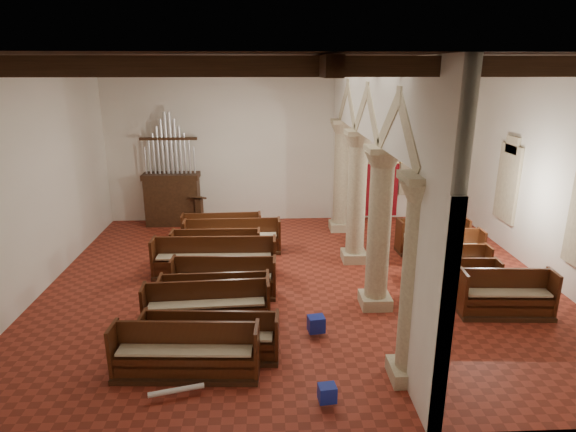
% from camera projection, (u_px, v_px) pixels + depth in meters
% --- Properties ---
extents(floor, '(14.00, 14.00, 0.00)m').
position_uv_depth(floor, '(300.00, 282.00, 13.61)').
color(floor, maroon).
rests_on(floor, ground).
extents(ceiling, '(14.00, 14.00, 0.00)m').
position_uv_depth(ceiling, '(302.00, 59.00, 11.83)').
color(ceiling, black).
rests_on(ceiling, wall_back).
extents(wall_back, '(14.00, 0.02, 6.00)m').
position_uv_depth(wall_back, '(290.00, 144.00, 18.45)').
color(wall_back, white).
rests_on(wall_back, floor).
extents(wall_front, '(14.00, 0.02, 6.00)m').
position_uv_depth(wall_front, '(331.00, 269.00, 6.99)').
color(wall_front, white).
rests_on(wall_front, floor).
extents(wall_left, '(0.02, 12.00, 6.00)m').
position_uv_depth(wall_left, '(31.00, 181.00, 12.41)').
color(wall_left, white).
rests_on(wall_left, floor).
extents(wall_right, '(0.02, 12.00, 6.00)m').
position_uv_depth(wall_right, '(558.00, 176.00, 13.03)').
color(wall_right, white).
rests_on(wall_right, floor).
extents(ceiling_beams, '(13.80, 11.80, 0.30)m').
position_uv_depth(ceiling_beams, '(302.00, 67.00, 11.89)').
color(ceiling_beams, '#3E2413').
rests_on(ceiling_beams, wall_back).
extents(arcade, '(0.90, 11.90, 6.00)m').
position_uv_depth(arcade, '(369.00, 157.00, 12.63)').
color(arcade, beige).
rests_on(arcade, floor).
extents(window_right_b, '(0.03, 1.00, 2.20)m').
position_uv_depth(window_right_b, '(509.00, 183.00, 15.65)').
color(window_right_b, '#367B66').
rests_on(window_right_b, wall_right).
extents(window_back, '(1.00, 0.03, 2.20)m').
position_uv_depth(window_back, '(417.00, 163.00, 18.88)').
color(window_back, '#367B66').
rests_on(window_back, wall_back).
extents(pipe_organ, '(2.10, 0.85, 4.40)m').
position_uv_depth(pipe_organ, '(172.00, 190.00, 18.25)').
color(pipe_organ, '#3E2413').
rests_on(pipe_organ, floor).
extents(lectern, '(0.62, 0.66, 1.30)m').
position_uv_depth(lectern, '(200.00, 214.00, 18.08)').
color(lectern, '#31210F').
rests_on(lectern, floor).
extents(dossal_curtain, '(1.80, 0.07, 2.17)m').
position_uv_depth(dossal_curtain, '(378.00, 190.00, 19.07)').
color(dossal_curtain, maroon).
rests_on(dossal_curtain, floor).
extents(processional_banner, '(0.56, 0.71, 2.43)m').
position_uv_depth(processional_banner, '(445.00, 206.00, 18.18)').
color(processional_banner, '#3E2413').
rests_on(processional_banner, floor).
extents(hymnal_box_a, '(0.34, 0.29, 0.31)m').
position_uv_depth(hymnal_box_a, '(327.00, 393.00, 8.56)').
color(hymnal_box_a, navy).
rests_on(hymnal_box_a, floor).
extents(hymnal_box_b, '(0.41, 0.35, 0.36)m').
position_uv_depth(hymnal_box_b, '(316.00, 324.00, 10.82)').
color(hymnal_box_b, navy).
rests_on(hymnal_box_b, floor).
extents(hymnal_box_c, '(0.40, 0.34, 0.36)m').
position_uv_depth(hymnal_box_c, '(258.00, 279.00, 13.12)').
color(hymnal_box_c, navy).
rests_on(hymnal_box_c, floor).
extents(tube_heater_a, '(1.00, 0.34, 0.10)m').
position_uv_depth(tube_heater_a, '(176.00, 390.00, 8.79)').
color(tube_heater_a, white).
rests_on(tube_heater_a, floor).
extents(tube_heater_b, '(0.87, 0.17, 0.09)m').
position_uv_depth(tube_heater_b, '(178.00, 341.00, 10.38)').
color(tube_heater_b, white).
rests_on(tube_heater_b, floor).
extents(nave_pew_0, '(2.89, 0.89, 1.08)m').
position_uv_depth(nave_pew_0, '(186.00, 359.00, 9.38)').
color(nave_pew_0, '#3E2413').
rests_on(nave_pew_0, floor).
extents(nave_pew_1, '(2.86, 0.86, 1.00)m').
position_uv_depth(nave_pew_1, '(211.00, 344.00, 9.96)').
color(nave_pew_1, '#3E2413').
rests_on(nave_pew_1, floor).
extents(nave_pew_2, '(2.96, 0.87, 1.06)m').
position_uv_depth(nave_pew_2, '(207.00, 312.00, 11.23)').
color(nave_pew_2, '#3E2413').
rests_on(nave_pew_2, floor).
extents(nave_pew_3, '(2.70, 0.75, 0.99)m').
position_uv_depth(nave_pew_3, '(215.00, 300.00, 11.84)').
color(nave_pew_3, '#3E2413').
rests_on(nave_pew_3, floor).
extents(nave_pew_4, '(2.76, 0.84, 1.06)m').
position_uv_depth(nave_pew_4, '(224.00, 284.00, 12.68)').
color(nave_pew_4, '#3E2413').
rests_on(nave_pew_4, floor).
extents(nave_pew_5, '(3.56, 0.83, 1.14)m').
position_uv_depth(nave_pew_5, '(215.00, 264.00, 13.91)').
color(nave_pew_5, '#3E2413').
rests_on(nave_pew_5, floor).
extents(nave_pew_6, '(2.71, 0.73, 1.07)m').
position_uv_depth(nave_pew_6, '(216.00, 253.00, 14.79)').
color(nave_pew_6, '#3E2413').
rests_on(nave_pew_6, floor).
extents(nave_pew_7, '(3.13, 0.81, 1.11)m').
position_uv_depth(nave_pew_7, '(233.00, 242.00, 15.68)').
color(nave_pew_7, '#3E2413').
rests_on(nave_pew_7, floor).
extents(nave_pew_8, '(2.73, 0.81, 1.03)m').
position_uv_depth(nave_pew_8, '(222.00, 233.00, 16.57)').
color(nave_pew_8, '#3E2413').
rests_on(nave_pew_8, floor).
extents(aisle_pew_0, '(2.27, 0.90, 1.15)m').
position_uv_depth(aisle_pew_0, '(505.00, 300.00, 11.69)').
color(aisle_pew_0, '#3E2413').
rests_on(aisle_pew_0, floor).
extents(aisle_pew_1, '(1.90, 0.73, 0.97)m').
position_uv_depth(aisle_pew_1, '(462.00, 283.00, 12.79)').
color(aisle_pew_1, '#3E2413').
rests_on(aisle_pew_1, floor).
extents(aisle_pew_2, '(1.69, 0.70, 0.97)m').
position_uv_depth(aisle_pew_2, '(459.00, 267.00, 13.79)').
color(aisle_pew_2, '#3E2413').
rests_on(aisle_pew_2, floor).
extents(aisle_pew_3, '(1.89, 0.77, 1.09)m').
position_uv_depth(aisle_pew_3, '(451.00, 252.00, 14.77)').
color(aisle_pew_3, '#3E2413').
rests_on(aisle_pew_3, floor).
extents(aisle_pew_4, '(2.33, 0.87, 1.12)m').
position_uv_depth(aisle_pew_4, '(432.00, 241.00, 15.73)').
color(aisle_pew_4, '#3E2413').
rests_on(aisle_pew_4, floor).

